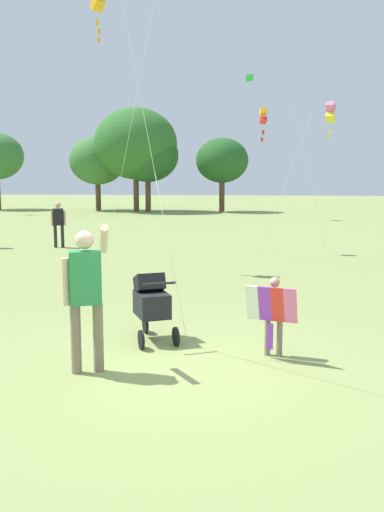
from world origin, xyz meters
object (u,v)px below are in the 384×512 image
Objects in this scene: child_with_butterfly_kite at (273,309)px; person_adult_flyer at (86,288)px; cooler_box at (147,301)px; stroller at (151,301)px; kite_green_novelty at (330,113)px; kite_orange_delta at (264,118)px; person_kid_running at (58,221)px.

person_adult_flyer reaches higher than child_with_butterfly_kite.
person_adult_flyer is 4.21× the size of cooler_box.
stroller is 12.51m from kite_green_novelty.
cooler_box is (-2.27, -8.20, -4.05)m from kite_orange_delta.
person_adult_flyer is 1.70× the size of stroller.
kite_orange_delta is at bearing 79.45° from stroller.
child_with_butterfly_kite reaches higher than stroller.
child_with_butterfly_kite is at bearing -48.04° from cooler_box.
kite_orange_delta is at bearing -152.19° from kite_green_novelty.
cooler_box is at bearing -61.95° from person_kid_running.
person_kid_running is at bearing 115.55° from stroller.
person_adult_flyer reaches higher than person_kid_running.
stroller is 0.23× the size of kite_green_novelty.
child_with_butterfly_kite reaches higher than cooler_box.
kite_orange_delta is (1.87, 10.02, 3.62)m from stroller.
kite_green_novelty is 11.22m from cooler_box.
person_kid_running is at bearing 176.37° from kite_orange_delta.
person_adult_flyer is at bearing -69.61° from person_kid_running.
stroller is at bearing -64.45° from person_kid_running.
cooler_box is at bearing 131.96° from child_with_butterfly_kite.
cooler_box is at bearing -115.50° from kite_green_novelty.
child_with_butterfly_kite is 1.90m from stroller.
person_adult_flyer is 3.42m from cooler_box.
cooler_box is (0.17, 3.29, -0.91)m from person_adult_flyer.
kite_orange_delta reaches higher than person_kid_running.
child_with_butterfly_kite is at bearing -90.40° from kite_orange_delta.
person_adult_flyer is at bearing -92.93° from cooler_box.
person_kid_running is at bearing 121.53° from child_with_butterfly_kite.
kite_orange_delta is 9.42m from cooler_box.
stroller is at bearing -77.60° from cooler_box.
stroller is 2.47× the size of cooler_box.
stroller is 0.24× the size of kite_orange_delta.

